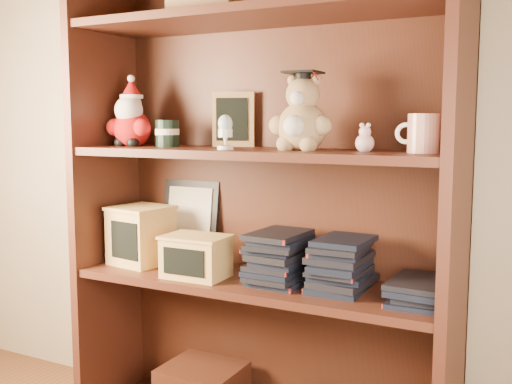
# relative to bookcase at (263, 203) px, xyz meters

# --- Properties ---
(bookcase) EXTENTS (1.20, 0.35, 1.60)m
(bookcase) POSITION_rel_bookcase_xyz_m (0.00, 0.00, 0.00)
(bookcase) COLOR #482114
(bookcase) RESTS_ON ground
(shelf_lower) EXTENTS (1.14, 0.33, 0.02)m
(shelf_lower) POSITION_rel_bookcase_xyz_m (0.00, -0.05, -0.24)
(shelf_lower) COLOR #482114
(shelf_lower) RESTS_ON ground
(shelf_upper) EXTENTS (1.14, 0.33, 0.02)m
(shelf_upper) POSITION_rel_bookcase_xyz_m (0.00, -0.05, 0.16)
(shelf_upper) COLOR #482114
(shelf_upper) RESTS_ON ground
(santa_plush) EXTENTS (0.17, 0.12, 0.24)m
(santa_plush) POSITION_rel_bookcase_xyz_m (-0.46, -0.06, 0.26)
(santa_plush) COLOR #A50F0F
(santa_plush) RESTS_ON shelf_upper
(teachers_tin) EXTENTS (0.08, 0.08, 0.09)m
(teachers_tin) POSITION_rel_bookcase_xyz_m (-0.32, -0.05, 0.22)
(teachers_tin) COLOR black
(teachers_tin) RESTS_ON shelf_upper
(chalkboard_plaque) EXTENTS (0.14, 0.10, 0.18)m
(chalkboard_plaque) POSITION_rel_bookcase_xyz_m (-0.14, 0.06, 0.26)
(chalkboard_plaque) COLOR #9E7547
(chalkboard_plaque) RESTS_ON shelf_upper
(egg_cup) EXTENTS (0.05, 0.05, 0.10)m
(egg_cup) POSITION_rel_bookcase_xyz_m (-0.06, -0.13, 0.23)
(egg_cup) COLOR white
(egg_cup) RESTS_ON shelf_upper
(grad_teddy_bear) EXTENTS (0.19, 0.16, 0.23)m
(grad_teddy_bear) POSITION_rel_bookcase_xyz_m (0.15, -0.06, 0.26)
(grad_teddy_bear) COLOR tan
(grad_teddy_bear) RESTS_ON shelf_upper
(pink_figurine) EXTENTS (0.05, 0.05, 0.08)m
(pink_figurine) POSITION_rel_bookcase_xyz_m (0.34, -0.05, 0.20)
(pink_figurine) COLOR beige
(pink_figurine) RESTS_ON shelf_upper
(teacher_mug) EXTENTS (0.12, 0.08, 0.10)m
(teacher_mug) POSITION_rel_bookcase_xyz_m (0.49, -0.05, 0.22)
(teacher_mug) COLOR silver
(teacher_mug) RESTS_ON shelf_upper
(certificate_frame) EXTENTS (0.22, 0.06, 0.28)m
(certificate_frame) POSITION_rel_bookcase_xyz_m (-0.33, 0.09, -0.09)
(certificate_frame) COLOR black
(certificate_frame) RESTS_ON shelf_lower
(treats_box) EXTENTS (0.20, 0.20, 0.20)m
(treats_box) POSITION_rel_bookcase_xyz_m (-0.44, -0.05, -0.13)
(treats_box) COLOR #DBAD5A
(treats_box) RESTS_ON shelf_lower
(pencils_box) EXTENTS (0.20, 0.15, 0.13)m
(pencils_box) POSITION_rel_bookcase_xyz_m (-0.17, -0.12, -0.16)
(pencils_box) COLOR #DBAD5A
(pencils_box) RESTS_ON shelf_lower
(book_stack_left) EXTENTS (0.14, 0.20, 0.16)m
(book_stack_left) POSITION_rel_bookcase_xyz_m (0.08, -0.05, -0.15)
(book_stack_left) COLOR black
(book_stack_left) RESTS_ON shelf_lower
(book_stack_mid) EXTENTS (0.14, 0.20, 0.14)m
(book_stack_mid) POSITION_rel_bookcase_xyz_m (0.27, -0.05, -0.16)
(book_stack_mid) COLOR black
(book_stack_mid) RESTS_ON shelf_lower
(book_stack_right) EXTENTS (0.14, 0.20, 0.06)m
(book_stack_right) POSITION_rel_bookcase_xyz_m (0.50, -0.05, -0.20)
(book_stack_right) COLOR black
(book_stack_right) RESTS_ON shelf_lower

